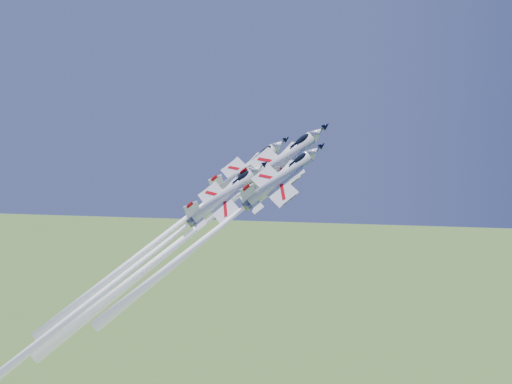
# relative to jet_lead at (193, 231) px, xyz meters

# --- Properties ---
(jet_lead) EXTENTS (39.68, 26.15, 40.99)m
(jet_lead) POSITION_rel_jet_lead_xyz_m (0.00, 0.00, 0.00)
(jet_lead) COLOR white
(jet_left) EXTENTS (36.07, 23.76, 37.24)m
(jet_left) POSITION_rel_jet_lead_xyz_m (-4.90, 4.81, -1.18)
(jet_left) COLOR white
(jet_right) EXTENTS (29.48, 19.08, 29.80)m
(jet_right) POSITION_rel_jet_lead_xyz_m (5.28, -6.18, 2.40)
(jet_right) COLOR white
(jet_slot) EXTENTS (42.04, 29.53, 44.59)m
(jet_slot) POSITION_rel_jet_lead_xyz_m (-11.79, -6.07, -7.36)
(jet_slot) COLOR white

